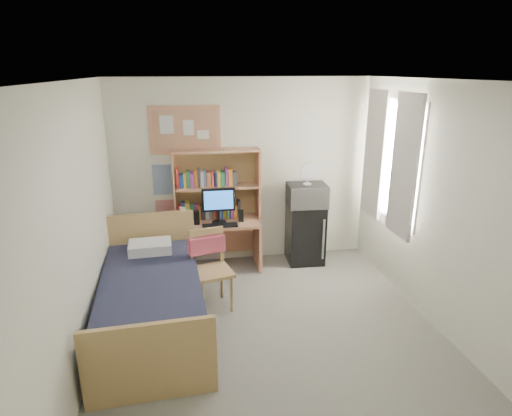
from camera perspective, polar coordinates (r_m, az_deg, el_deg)
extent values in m
cube|color=gray|center=(4.68, 2.41, -17.21)|extent=(3.60, 4.20, 0.02)
cube|color=white|center=(3.83, 2.94, 16.64)|extent=(3.60, 4.20, 0.02)
cube|color=white|center=(6.05, -1.74, 4.74)|extent=(3.60, 0.04, 2.60)
cube|color=white|center=(2.31, 14.91, -19.74)|extent=(3.60, 0.04, 2.60)
cube|color=white|center=(4.09, -22.82, -3.34)|extent=(0.04, 4.20, 2.60)
cube|color=white|center=(4.79, 24.17, -0.50)|extent=(0.04, 4.20, 2.60)
cube|color=white|center=(5.68, 17.49, 6.13)|extent=(0.10, 1.40, 1.70)
cube|color=silver|center=(5.33, 19.15, 5.20)|extent=(0.04, 0.55, 1.70)
cube|color=silver|center=(6.02, 15.51, 6.93)|extent=(0.04, 0.55, 1.70)
cube|color=tan|center=(5.86, -9.45, 10.23)|extent=(0.94, 0.03, 0.64)
cube|color=#264F98|center=(6.00, -12.19, 3.72)|extent=(0.30, 0.01, 0.42)
cube|color=red|center=(6.13, -11.90, -0.54)|extent=(0.28, 0.01, 0.36)
cube|color=tan|center=(6.02, -4.90, -4.92)|extent=(1.12, 0.57, 0.70)
cube|color=tan|center=(5.01, -5.85, -8.37)|extent=(0.56, 0.56, 0.94)
cube|color=black|center=(6.24, 6.56, -3.36)|extent=(0.53, 0.53, 0.85)
cube|color=#1B1D32|center=(4.82, -13.70, -12.37)|extent=(1.16, 2.18, 0.59)
cube|color=tan|center=(5.89, -5.25, 3.14)|extent=(1.19, 0.31, 0.97)
cube|color=black|center=(5.76, -5.01, 0.23)|extent=(0.44, 0.04, 0.47)
cube|color=black|center=(5.70, -4.82, -2.34)|extent=(0.47, 0.15, 0.02)
cube|color=black|center=(5.79, -7.92, -1.27)|extent=(0.08, 0.08, 0.19)
cube|color=black|center=(5.84, -2.03, -1.06)|extent=(0.07, 0.07, 0.16)
cylinder|color=white|center=(5.74, -9.72, -1.16)|extent=(0.08, 0.08, 0.26)
cube|color=#D24F61|center=(5.08, -6.63, -4.82)|extent=(0.45, 0.22, 0.21)
cube|color=#B4B3B8|center=(6.04, 6.80, 1.72)|extent=(0.56, 0.44, 0.31)
cylinder|color=white|center=(5.96, 6.90, 4.46)|extent=(0.24, 0.24, 0.28)
cube|color=white|center=(5.34, -13.93, -5.05)|extent=(0.52, 0.37, 0.12)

